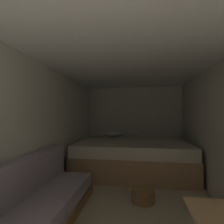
% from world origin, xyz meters
% --- Properties ---
extents(ground_plane, '(7.25, 7.25, 0.00)m').
position_xyz_m(ground_plane, '(0.00, 1.97, 0.00)').
color(ground_plane, beige).
extents(wall_back, '(2.63, 0.05, 2.03)m').
position_xyz_m(wall_back, '(0.00, 4.61, 1.02)').
color(wall_back, silver).
rests_on(wall_back, ground).
extents(wall_left, '(0.05, 5.25, 2.03)m').
position_xyz_m(wall_left, '(-1.29, 1.97, 1.02)').
color(wall_left, silver).
rests_on(wall_left, ground).
extents(ceiling_slab, '(2.63, 5.25, 0.05)m').
position_xyz_m(ceiling_slab, '(0.00, 1.97, 2.06)').
color(ceiling_slab, white).
rests_on(ceiling_slab, wall_left).
extents(bed, '(2.41, 1.75, 0.87)m').
position_xyz_m(bed, '(-0.01, 3.67, 0.35)').
color(bed, tan).
rests_on(bed, ground).
extents(sofa_left, '(0.63, 2.70, 0.77)m').
position_xyz_m(sofa_left, '(-0.98, 1.13, 0.24)').
color(sofa_left, olive).
rests_on(sofa_left, ground).
extents(wicker_basket, '(0.34, 0.34, 0.18)m').
position_xyz_m(wicker_basket, '(0.20, 2.28, 0.09)').
color(wicker_basket, olive).
rests_on(wicker_basket, ground).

